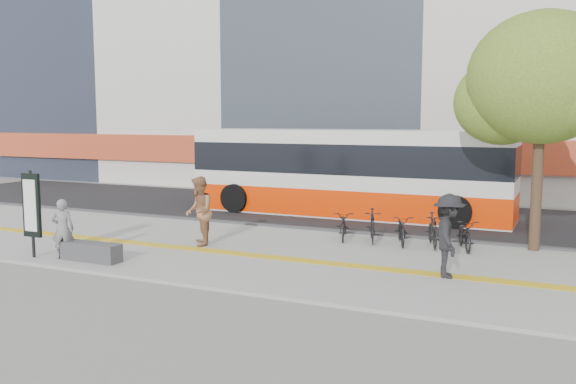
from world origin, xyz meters
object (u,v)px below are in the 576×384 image
at_px(seated_woman, 63,229).
at_px(pedestrian_tan, 199,211).
at_px(bench, 91,252).
at_px(bus, 348,175).
at_px(street_tree, 541,81).
at_px(pedestrian_dark, 449,236).
at_px(signboard, 31,207).

bearing_deg(seated_woman, pedestrian_tan, -160.53).
height_order(bench, bus, bus).
relative_size(street_tree, pedestrian_dark, 3.41).
relative_size(bus, seated_woman, 7.73).
distance_m(seated_woman, pedestrian_dark, 9.30).
distance_m(street_tree, seated_woman, 12.77).
height_order(seated_woman, pedestrian_dark, pedestrian_dark).
relative_size(signboard, bus, 0.19).
bearing_deg(seated_woman, pedestrian_dark, 161.61).
xyz_separation_m(signboard, street_tree, (11.38, 6.33, 3.15)).
height_order(signboard, street_tree, street_tree).
height_order(signboard, seated_woman, signboard).
relative_size(bench, pedestrian_tan, 0.84).
relative_size(street_tree, seated_woman, 4.20).
bearing_deg(signboard, pedestrian_tan, 44.77).
relative_size(signboard, seated_woman, 1.47).
bearing_deg(bus, signboard, -115.83).
bearing_deg(pedestrian_tan, bus, 133.32).
bearing_deg(bus, bench, -108.49).
xyz_separation_m(bus, pedestrian_dark, (4.99, -7.60, -0.51)).
bearing_deg(pedestrian_dark, pedestrian_tan, 70.13).
distance_m(signboard, pedestrian_tan, 4.24).
distance_m(bus, seated_woman, 10.62).
height_order(bus, seated_woman, bus).
relative_size(seated_woman, pedestrian_dark, 0.81).
bearing_deg(bench, street_tree, 31.62).
xyz_separation_m(signboard, seated_woman, (0.80, 0.20, -0.54)).
distance_m(signboard, bus, 11.12).
height_order(street_tree, pedestrian_dark, street_tree).
bearing_deg(seated_woman, bench, 155.12).
distance_m(street_tree, pedestrian_dark, 5.48).
bearing_deg(pedestrian_dark, bench, 89.21).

